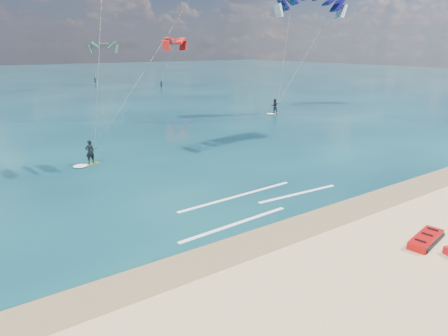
{
  "coord_description": "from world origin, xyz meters",
  "views": [
    {
      "loc": [
        -11.75,
        -9.93,
        8.73
      ],
      "look_at": [
        0.71,
        8.0,
        2.03
      ],
      "focal_mm": 32.0,
      "sensor_mm": 36.0,
      "label": 1
    }
  ],
  "objects": [
    {
      "name": "sea",
      "position": [
        0.0,
        104.0,
        0.02
      ],
      "size": [
        320.0,
        200.0,
        0.04
      ],
      "primitive_type": "cube",
      "color": "#092736",
      "rests_on": "ground"
    },
    {
      "name": "packed_kite_left",
      "position": [
        5.39,
        -1.6,
        0.0
      ],
      "size": [
        2.87,
        1.67,
        0.43
      ],
      "primitive_type": null,
      "rotation": [
        0.0,
        0.0,
        0.19
      ],
      "color": "#B60A09",
      "rests_on": "ground"
    },
    {
      "name": "ground",
      "position": [
        0.0,
        40.0,
        0.0
      ],
      "size": [
        320.0,
        320.0,
        0.0
      ],
      "primitive_type": "plane",
      "color": "tan",
      "rests_on": "ground"
    },
    {
      "name": "kitesurfer_main",
      "position": [
        -1.34,
        17.08,
        8.88
      ],
      "size": [
        11.74,
        7.54,
        17.26
      ],
      "rotation": [
        0.0,
        0.0,
        0.23
      ],
      "color": "gold",
      "rests_on": "sea"
    },
    {
      "name": "wet_sand_strip",
      "position": [
        0.0,
        3.0,
        0.0
      ],
      "size": [
        320.0,
        2.4,
        0.01
      ],
      "primitive_type": "cube",
      "color": "brown",
      "rests_on": "ground"
    },
    {
      "name": "kitesurfer_far",
      "position": [
        26.1,
        28.64,
        9.06
      ],
      "size": [
        11.03,
        5.58,
        16.45
      ],
      "rotation": [
        0.0,
        0.0,
        -0.25
      ],
      "color": "gold",
      "rests_on": "sea"
    },
    {
      "name": "shoreline_foam",
      "position": [
        1.91,
        6.59,
        0.04
      ],
      "size": [
        12.1,
        3.67,
        0.01
      ],
      "color": "white",
      "rests_on": "ground"
    }
  ]
}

